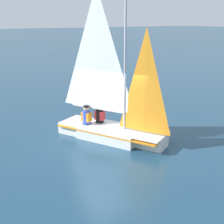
{
  "coord_description": "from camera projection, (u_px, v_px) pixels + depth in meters",
  "views": [
    {
      "loc": [
        5.65,
        9.37,
        4.34
      ],
      "look_at": [
        0.0,
        0.0,
        1.03
      ],
      "focal_mm": 50.0,
      "sensor_mm": 36.0,
      "label": 1
    }
  ],
  "objects": [
    {
      "name": "sailboat_main",
      "position": [
        111.0,
        116.0,
        11.5
      ],
      "size": [
        3.17,
        4.26,
        5.57
      ],
      "rotation": [
        0.0,
        0.0,
        2.07
      ],
      "color": "white",
      "rests_on": "ground_plane"
    },
    {
      "name": "sailor_crew",
      "position": [
        86.0,
        119.0,
        11.92
      ],
      "size": [
        0.41,
        0.42,
        1.16
      ],
      "rotation": [
        0.0,
        0.0,
        2.07
      ],
      "color": "black",
      "rests_on": "ground_plane"
    },
    {
      "name": "sailor_helm",
      "position": [
        100.0,
        118.0,
        12.1
      ],
      "size": [
        0.41,
        0.42,
        1.16
      ],
      "rotation": [
        0.0,
        0.0,
        2.07
      ],
      "color": "black",
      "rests_on": "ground_plane"
    },
    {
      "name": "ground_plane",
      "position": [
        112.0,
        138.0,
        11.73
      ],
      "size": [
        260.0,
        260.0,
        0.0
      ],
      "primitive_type": "plane",
      "color": "navy"
    }
  ]
}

